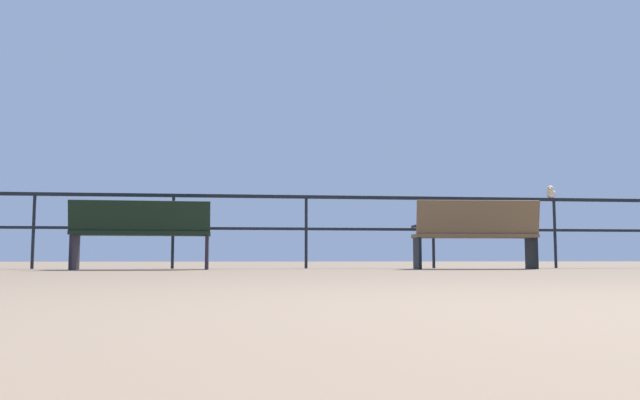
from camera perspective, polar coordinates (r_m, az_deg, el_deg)
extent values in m
plane|color=#886F56|center=(1.84, 21.74, -9.33)|extent=(60.00, 60.00, 0.00)
cube|color=black|center=(9.48, -1.24, 0.27)|extent=(23.13, 0.05, 0.05)
cube|color=black|center=(9.44, -1.24, -2.59)|extent=(23.13, 0.04, 0.04)
cylinder|color=black|center=(9.87, -24.17, -2.56)|extent=(0.04, 0.04, 1.05)
cylinder|color=black|center=(9.46, -12.97, -2.79)|extent=(0.04, 0.04, 1.05)
cylinder|color=black|center=(9.44, -1.24, -2.91)|extent=(0.04, 0.04, 1.05)
cylinder|color=black|center=(9.80, 10.06, -2.92)|extent=(0.04, 0.04, 1.05)
cylinder|color=black|center=(10.52, 20.20, -2.83)|extent=(0.04, 0.04, 1.05)
cube|color=black|center=(8.66, -15.56, -2.89)|extent=(1.77, 0.54, 0.05)
cube|color=black|center=(8.45, -15.71, -1.44)|extent=(1.76, 0.18, 0.41)
cube|color=black|center=(8.59, -10.04, -4.55)|extent=(0.06, 0.43, 0.47)
cube|color=black|center=(8.79, -9.96, -2.12)|extent=(0.05, 0.34, 0.04)
cube|color=black|center=(8.79, -21.03, -4.30)|extent=(0.06, 0.43, 0.47)
cube|color=black|center=(8.99, -20.69, -1.93)|extent=(0.05, 0.34, 0.04)
cube|color=brown|center=(9.10, 13.58, -3.15)|extent=(1.70, 0.52, 0.05)
cube|color=brown|center=(8.93, 13.91, -1.56)|extent=(1.68, 0.23, 0.48)
cube|color=black|center=(9.36, 18.32, -4.47)|extent=(0.06, 0.39, 0.45)
cube|color=black|center=(9.52, 17.90, -2.28)|extent=(0.05, 0.30, 0.04)
cube|color=black|center=(8.90, 8.66, -4.65)|extent=(0.06, 0.39, 0.45)
cube|color=black|center=(9.07, 8.42, -2.35)|extent=(0.05, 0.30, 0.04)
ellipsoid|color=silver|center=(10.54, 19.88, 0.53)|extent=(0.25, 0.28, 0.13)
ellipsoid|color=gray|center=(10.54, 19.88, 0.64)|extent=(0.21, 0.24, 0.05)
sphere|color=silver|center=(10.44, 19.82, 0.91)|extent=(0.11, 0.11, 0.11)
cone|color=gold|center=(10.36, 19.79, 0.95)|extent=(0.06, 0.07, 0.04)
cube|color=gray|center=(10.67, 19.94, 0.50)|extent=(0.10, 0.10, 0.02)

